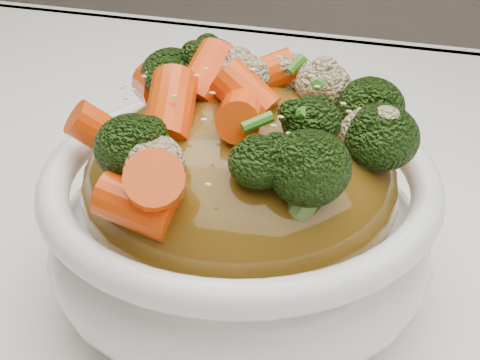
% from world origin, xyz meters
% --- Properties ---
extents(tablecloth, '(1.20, 0.80, 0.04)m').
position_xyz_m(tablecloth, '(0.00, 0.00, 0.73)').
color(tablecloth, white).
rests_on(tablecloth, dining_table).
extents(bowl, '(0.26, 0.26, 0.09)m').
position_xyz_m(bowl, '(-0.05, -0.04, 0.79)').
color(bowl, white).
rests_on(bowl, tablecloth).
extents(sauce_base, '(0.21, 0.21, 0.10)m').
position_xyz_m(sauce_base, '(-0.05, -0.04, 0.82)').
color(sauce_base, brown).
rests_on(sauce_base, bowl).
extents(carrots, '(0.21, 0.21, 0.05)m').
position_xyz_m(carrots, '(-0.05, -0.04, 0.89)').
color(carrots, '#FF4B08').
rests_on(carrots, sauce_base).
extents(broccoli, '(0.21, 0.21, 0.04)m').
position_xyz_m(broccoli, '(-0.05, -0.04, 0.89)').
color(broccoli, black).
rests_on(broccoli, sauce_base).
extents(cauliflower, '(0.21, 0.21, 0.04)m').
position_xyz_m(cauliflower, '(-0.05, -0.04, 0.88)').
color(cauliflower, beige).
rests_on(cauliflower, sauce_base).
extents(scallions, '(0.15, 0.15, 0.02)m').
position_xyz_m(scallions, '(-0.05, -0.04, 0.89)').
color(scallions, '#38851E').
rests_on(scallions, sauce_base).
extents(sesame_seeds, '(0.19, 0.19, 0.01)m').
position_xyz_m(sesame_seeds, '(-0.05, -0.04, 0.89)').
color(sesame_seeds, beige).
rests_on(sesame_seeds, sauce_base).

